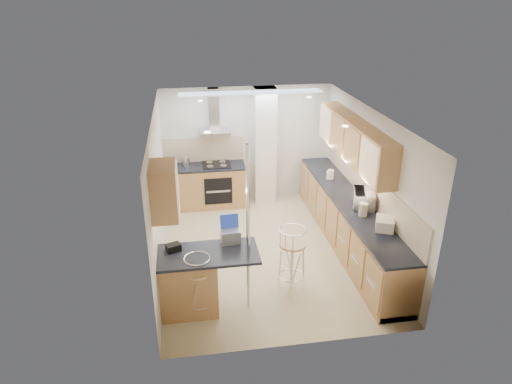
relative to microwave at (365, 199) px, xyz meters
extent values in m
plane|color=#C7B785|center=(-1.63, 0.32, -1.06)|extent=(4.80, 4.80, 0.00)
cube|color=silver|center=(-1.63, 2.72, 0.19)|extent=(3.60, 0.04, 2.50)
cube|color=silver|center=(-1.63, -2.08, 0.19)|extent=(3.60, 0.04, 2.50)
cube|color=silver|center=(-3.43, 0.32, 0.19)|extent=(0.04, 4.80, 2.50)
cube|color=silver|center=(0.17, 0.32, 0.19)|extent=(0.04, 4.80, 2.50)
cube|color=white|center=(-1.63, 0.32, 1.44)|extent=(3.60, 4.80, 0.02)
cube|color=#AA7844|center=(0.00, 0.72, 0.82)|extent=(0.34, 3.00, 0.72)
cube|color=#AA7844|center=(-3.26, -1.03, 0.82)|extent=(0.34, 0.62, 0.72)
cube|color=beige|center=(0.16, 0.32, 0.12)|extent=(0.03, 4.40, 0.56)
cube|color=beige|center=(-2.58, 2.70, 0.12)|extent=(1.70, 0.03, 0.56)
cube|color=white|center=(-1.28, 2.52, 0.19)|extent=(0.45, 0.40, 2.50)
cube|color=#BABDC0|center=(-2.33, 2.47, 0.56)|extent=(0.62, 0.48, 0.08)
cube|color=#BABDC0|center=(-2.33, 2.61, 1.00)|extent=(0.22, 0.20, 0.88)
cylinder|color=white|center=(-2.16, -1.13, 0.19)|extent=(0.05, 0.05, 2.50)
cube|color=black|center=(-2.33, 2.11, -0.61)|extent=(0.58, 0.02, 0.58)
cube|color=black|center=(-2.33, 2.42, -0.14)|extent=(0.58, 0.50, 0.02)
cube|color=tan|center=(-1.63, 2.12, 1.42)|extent=(2.80, 0.35, 0.02)
cube|color=#AA7844|center=(-0.13, 0.32, -0.62)|extent=(0.60, 4.40, 0.88)
cube|color=black|center=(-0.13, 0.32, -0.16)|extent=(0.63, 4.40, 0.04)
cube|color=#AA7844|center=(-2.58, 2.42, -0.62)|extent=(1.70, 0.60, 0.88)
cube|color=black|center=(-2.58, 2.42, -0.16)|extent=(1.70, 0.63, 0.04)
cube|color=#AA7844|center=(-2.75, -1.13, -0.61)|extent=(1.35, 0.62, 0.90)
cube|color=black|center=(-2.75, -1.13, -0.14)|extent=(1.47, 0.72, 0.04)
imported|color=silver|center=(0.00, 0.00, 0.00)|extent=(0.49, 0.60, 0.29)
cube|color=#A2A6AA|center=(-2.38, -0.88, -0.03)|extent=(0.30, 0.23, 0.19)
cube|color=black|center=(-3.20, -1.00, -0.07)|extent=(0.23, 0.20, 0.11)
cylinder|color=silver|center=(-0.18, 1.29, -0.05)|extent=(0.12, 0.12, 0.19)
cylinder|color=silver|center=(-0.21, 1.30, -0.07)|extent=(0.12, 0.12, 0.16)
cylinder|color=#BCAE96|center=(-0.15, -0.33, -0.03)|extent=(0.15, 0.15, 0.22)
cylinder|color=silver|center=(-0.16, -0.05, -0.07)|extent=(0.11, 0.11, 0.15)
cube|color=silver|center=(0.01, -0.82, -0.05)|extent=(0.38, 0.41, 0.18)
cylinder|color=#BABDC0|center=(-2.96, 2.46, -0.03)|extent=(0.16, 0.16, 0.22)
camera|label=1|loc=(-2.93, -6.65, 3.22)|focal=32.00mm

